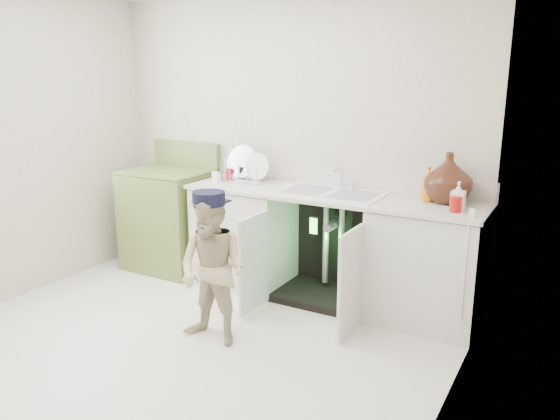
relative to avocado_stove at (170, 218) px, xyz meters
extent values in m
plane|color=beige|center=(1.10, -1.18, -0.49)|extent=(3.50, 3.50, 0.00)
cube|color=beige|center=(1.10, 0.32, 0.76)|extent=(3.50, 2.50, 0.02)
cube|color=beige|center=(-0.65, -1.18, 0.76)|extent=(2.50, 3.00, 0.02)
cube|color=beige|center=(2.85, -1.18, 0.76)|extent=(2.50, 3.00, 0.02)
cube|color=silver|center=(0.85, 0.02, -0.06)|extent=(0.80, 0.60, 0.86)
cube|color=silver|center=(2.45, 0.02, -0.06)|extent=(0.80, 0.60, 0.86)
cube|color=black|center=(1.65, 0.29, -0.06)|extent=(0.80, 0.06, 0.86)
cube|color=black|center=(1.65, 0.02, -0.46)|extent=(0.80, 0.60, 0.06)
cylinder|color=gray|center=(1.58, 0.12, -0.04)|extent=(0.05, 0.05, 0.70)
cylinder|color=gray|center=(1.72, 0.12, -0.04)|extent=(0.05, 0.05, 0.70)
cylinder|color=gray|center=(1.65, 0.07, 0.13)|extent=(0.07, 0.18, 0.07)
cube|color=silver|center=(1.25, -0.48, -0.09)|extent=(0.03, 0.40, 0.76)
cube|color=silver|center=(2.05, -0.48, -0.09)|extent=(0.02, 0.40, 0.76)
cube|color=beige|center=(1.65, 0.02, 0.40)|extent=(2.44, 0.64, 0.03)
cube|color=beige|center=(1.65, 0.31, 0.49)|extent=(2.44, 0.02, 0.15)
cube|color=white|center=(1.65, 0.02, 0.41)|extent=(0.85, 0.55, 0.02)
cube|color=gray|center=(1.44, 0.02, 0.42)|extent=(0.34, 0.40, 0.01)
cube|color=gray|center=(1.85, 0.02, 0.42)|extent=(0.34, 0.40, 0.01)
cylinder|color=silver|center=(1.65, 0.24, 0.50)|extent=(0.03, 0.03, 0.17)
cylinder|color=silver|center=(1.65, 0.18, 0.58)|extent=(0.02, 0.14, 0.02)
cylinder|color=silver|center=(1.76, 0.24, 0.45)|extent=(0.04, 0.04, 0.06)
cylinder|color=silver|center=(2.78, -0.29, 0.06)|extent=(0.01, 0.01, 0.70)
cube|color=silver|center=(2.78, -0.20, 0.44)|extent=(0.04, 0.02, 0.06)
cube|color=silver|center=(0.77, 0.14, 0.42)|extent=(0.48, 0.32, 0.02)
cylinder|color=silver|center=(0.72, 0.16, 0.51)|extent=(0.30, 0.11, 0.29)
cylinder|color=white|center=(0.90, 0.14, 0.50)|extent=(0.23, 0.06, 0.23)
cylinder|color=silver|center=(0.58, 0.04, 0.50)|extent=(0.01, 0.01, 0.14)
cylinder|color=silver|center=(0.67, 0.04, 0.50)|extent=(0.01, 0.01, 0.14)
cylinder|color=silver|center=(0.77, 0.04, 0.50)|extent=(0.01, 0.01, 0.14)
cylinder|color=silver|center=(0.86, 0.04, 0.50)|extent=(0.01, 0.01, 0.14)
cylinder|color=silver|center=(0.96, 0.04, 0.50)|extent=(0.01, 0.01, 0.14)
imported|color=#4D3116|center=(2.53, 0.16, 0.60)|extent=(0.35, 0.35, 0.37)
imported|color=orange|center=(2.40, 0.12, 0.54)|extent=(0.10, 0.10, 0.26)
imported|color=white|center=(2.65, -0.04, 0.51)|extent=(0.09, 0.09, 0.20)
cylinder|color=#B0120F|center=(2.65, -0.10, 0.47)|extent=(0.08, 0.08, 0.11)
cylinder|color=red|center=(0.62, 0.10, 0.46)|extent=(0.05, 0.05, 0.10)
cylinder|color=#C3B98F|center=(0.52, 0.02, 0.45)|extent=(0.06, 0.06, 0.08)
cylinder|color=black|center=(0.73, 0.14, 0.47)|extent=(0.04, 0.04, 0.12)
cube|color=white|center=(0.61, -0.08, 0.46)|extent=(0.05, 0.05, 0.09)
cube|color=#5B7433|center=(0.00, -0.01, -0.03)|extent=(0.76, 0.65, 0.92)
cube|color=#5B7433|center=(0.00, -0.01, 0.45)|extent=(0.76, 0.65, 0.02)
cube|color=#5B7433|center=(0.00, 0.28, 0.58)|extent=(0.76, 0.06, 0.24)
cylinder|color=black|center=(-0.19, -0.17, 0.44)|extent=(0.17, 0.17, 0.02)
cylinder|color=silver|center=(-0.19, -0.17, 0.46)|extent=(0.20, 0.20, 0.01)
cylinder|color=black|center=(-0.19, 0.15, 0.44)|extent=(0.17, 0.17, 0.02)
cylinder|color=silver|center=(-0.19, 0.15, 0.46)|extent=(0.20, 0.20, 0.01)
cylinder|color=black|center=(0.19, -0.17, 0.44)|extent=(0.17, 0.17, 0.02)
cylinder|color=silver|center=(0.19, -0.17, 0.46)|extent=(0.20, 0.20, 0.01)
cylinder|color=black|center=(0.19, 0.15, 0.44)|extent=(0.17, 0.17, 0.02)
cylinder|color=silver|center=(0.19, 0.15, 0.46)|extent=(0.20, 0.20, 0.01)
imported|color=beige|center=(1.27, -1.04, 0.04)|extent=(0.52, 0.40, 1.05)
cylinder|color=black|center=(1.27, -1.04, 0.53)|extent=(0.22, 0.22, 0.09)
cube|color=black|center=(1.27, -0.94, 0.50)|extent=(0.17, 0.09, 0.01)
cube|color=black|center=(1.68, -0.32, 0.23)|extent=(0.07, 0.01, 0.14)
cube|color=#26F23F|center=(1.68, -0.33, 0.23)|extent=(0.06, 0.00, 0.12)
camera|label=1|loc=(3.39, -3.86, 1.34)|focal=35.00mm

